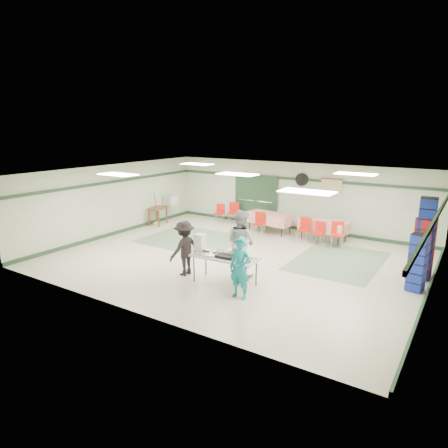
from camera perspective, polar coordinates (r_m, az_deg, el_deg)
The scene contains 42 objects.
floor at distance 12.77m, azimuth 1.83°, elevation -4.91°, with size 11.00×11.00×0.00m, color beige.
ceiling at distance 12.17m, azimuth 1.93°, elevation 7.21°, with size 11.00×11.00×0.00m, color white.
wall_back at distance 16.35m, azimuth 10.04°, elevation 3.93°, with size 11.00×11.00×0.00m, color beige.
wall_front at distance 8.98m, azimuth -13.10°, elevation -4.38°, with size 11.00×11.00×0.00m, color beige.
wall_left at distance 15.88m, azimuth -15.43°, elevation 3.35°, with size 9.00×9.00×0.00m, color beige.
wall_right at distance 10.76m, azimuth 27.90°, elevation -2.63°, with size 9.00×9.00×0.00m, color beige.
trim_back at distance 16.22m, azimuth 10.10°, elevation 6.35°, with size 11.00×0.06×0.10m, color #203B24.
baseboard_back at distance 16.59m, azimuth 9.81°, elevation -0.47°, with size 11.00×0.06×0.12m, color #203B24.
trim_left at distance 15.75m, azimuth -15.51°, elevation 5.85°, with size 9.00×0.06×0.10m, color #203B24.
baseboard_left at distance 16.13m, azimuth -15.06°, elevation -1.16°, with size 9.00×0.06×0.12m, color #203B24.
trim_right at distance 10.61m, azimuth 28.17°, elevation 1.03°, with size 9.00×0.06×0.10m, color #203B24.
baseboard_right at distance 11.16m, azimuth 27.00°, elevation -8.98°, with size 9.00×0.06×0.12m, color #203B24.
green_patch_a at distance 14.90m, azimuth -4.44°, elevation -2.18°, with size 3.50×3.00×0.01m, color #607958.
green_patch_b at distance 13.02m, azimuth 15.99°, elevation -5.07°, with size 2.50×3.50×0.01m, color #607958.
double_door_left at distance 17.31m, azimuth 3.19°, elevation 3.65°, with size 0.90×0.06×2.10m, color gray.
double_door_right at distance 16.87m, azimuth 6.00°, elevation 3.33°, with size 0.90×0.06×2.10m, color gray.
door_frame at distance 17.07m, azimuth 4.53°, elevation 3.49°, with size 2.00×0.03×2.15m, color #203B24.
wall_fan at distance 16.08m, azimuth 11.05°, elevation 6.25°, with size 0.50×0.50×0.10m, color black.
scroll_banner at distance 15.71m, azimuth 15.08°, elevation 5.12°, with size 0.80×0.02×0.60m, color #DABC88.
serving_table at distance 10.55m, azimuth 0.10°, elevation -4.89°, with size 1.85×0.81×0.76m.
sheet_tray_right at distance 10.22m, azimuth 2.98°, elevation -5.19°, with size 0.53×0.40×0.02m, color silver.
sheet_tray_mid at distance 10.73m, azimuth 0.05°, elevation -4.23°, with size 0.52×0.40×0.02m, color silver.
sheet_tray_left at distance 10.74m, azimuth -2.43°, elevation -4.24°, with size 0.58×0.44×0.02m, color silver.
baking_pan at distance 10.42m, azimuth 0.38°, elevation -4.64°, with size 0.52×0.33×0.08m, color black.
foam_box_stack at distance 11.00m, azimuth -3.45°, elevation -2.61°, with size 0.25×0.23×0.47m, color white.
volunteer_teal at distance 9.69m, azimuth 2.31°, elevation -6.28°, with size 0.56×0.37×1.54m, color teal.
volunteer_grey at distance 11.15m, azimuth 2.40°, elevation -2.69°, with size 0.91×0.71×1.86m, color #929397.
volunteer_dark at distance 11.23m, azimuth -5.66°, elevation -3.44°, with size 1.00×0.58×1.55m, color black.
dining_table_a at distance 15.03m, azimuth 14.06°, elevation -0.18°, with size 1.85×1.03×0.77m.
dining_table_b at distance 15.85m, azimuth 6.53°, elevation 0.86°, with size 1.91×1.05×0.77m.
chair_a at distance 14.51m, azimuth 13.45°, elevation -0.92°, with size 0.40×0.41×0.82m.
chair_b at distance 14.69m, azimuth 11.45°, elevation -0.43°, with size 0.42×0.42×0.90m.
chair_c at distance 14.32m, azimuth 15.88°, elevation -1.07°, with size 0.50×0.50×0.90m.
chair_d at distance 15.42m, azimuth 5.11°, elevation 0.41°, with size 0.48×0.48×0.88m.
chair_loose_a at distance 17.18m, azimuth 1.39°, elevation 1.93°, with size 0.53×0.53×0.91m.
chair_loose_b at distance 17.32m, azimuth -0.58°, elevation 1.83°, with size 0.45×0.45×0.82m.
crate_stack_blue_a at distance 12.11m, azimuth 26.75°, elevation -1.88°, with size 0.43×0.43×2.26m, color navy.
crate_stack_red at distance 12.16m, azimuth 26.60°, elevation -3.15°, with size 0.44×0.44×1.71m, color maroon.
crate_stack_blue_b at distance 11.21m, azimuth 25.92°, elevation -4.99°, with size 0.39×0.39×1.50m, color navy.
printer_table at distance 17.17m, azimuth -9.46°, elevation 2.02°, with size 0.78×1.01×0.74m.
office_printer at distance 17.73m, azimuth -7.69°, elevation 3.43°, with size 0.49×0.43×0.39m, color #ABACA7.
broom at distance 17.21m, azimuth -9.68°, elevation 2.28°, with size 0.03×0.03×1.38m, color brown.
Camera 1 is at (6.20, -10.38, 4.10)m, focal length 32.00 mm.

